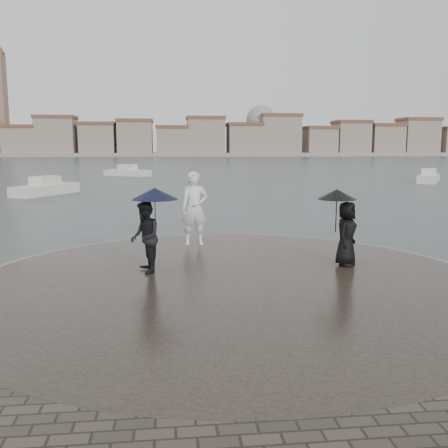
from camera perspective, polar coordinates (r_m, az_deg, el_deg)
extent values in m
plane|color=#2B3835|center=(8.33, 3.77, -15.10)|extent=(400.00, 400.00, 0.00)
cylinder|color=gray|center=(11.54, 0.72, -7.34)|extent=(12.50, 12.50, 0.32)
cylinder|color=#2D261E|center=(11.53, 0.72, -7.24)|extent=(11.90, 11.90, 0.36)
imported|color=white|center=(15.38, -3.39, 1.81)|extent=(0.83, 0.55, 2.26)
imported|color=black|center=(12.10, -9.01, -1.50)|extent=(0.81, 0.95, 1.73)
cylinder|color=black|center=(12.11, -7.86, 0.86)|extent=(0.02, 0.02, 0.90)
cone|color=black|center=(12.05, -7.92, 3.45)|extent=(1.15, 1.15, 0.28)
imported|color=black|center=(13.06, 13.80, -1.08)|extent=(0.89, 0.95, 1.64)
cylinder|color=black|center=(13.00, 12.69, 1.05)|extent=(0.02, 0.02, 0.90)
cone|color=black|center=(12.94, 12.77, 3.33)|extent=(1.02, 1.02, 0.26)
cube|color=gray|center=(170.52, -5.92, 7.92)|extent=(260.00, 20.00, 1.20)
cube|color=gray|center=(173.87, -22.15, 8.62)|extent=(10.00, 10.00, 9.00)
cube|color=brown|center=(173.97, -22.24, 10.27)|extent=(10.60, 10.60, 1.00)
cube|color=gray|center=(171.26, -18.59, 9.32)|extent=(12.00, 10.00, 12.00)
cube|color=brown|center=(171.48, -18.70, 11.49)|extent=(12.60, 10.60, 1.00)
cube|color=gray|center=(169.02, -14.21, 9.18)|extent=(11.00, 10.00, 10.00)
cube|color=brown|center=(169.16, -14.28, 11.04)|extent=(11.60, 10.60, 1.00)
cube|color=gray|center=(167.84, -10.10, 9.49)|extent=(11.00, 10.00, 11.00)
cube|color=brown|center=(168.03, -10.15, 11.54)|extent=(11.60, 10.60, 1.00)
cube|color=gray|center=(167.50, -5.94, 9.24)|extent=(10.00, 10.00, 9.00)
cube|color=brown|center=(167.61, -5.96, 10.95)|extent=(10.60, 10.60, 1.00)
cube|color=gray|center=(167.97, -2.13, 9.79)|extent=(12.00, 10.00, 12.00)
cube|color=brown|center=(168.19, -2.15, 12.00)|extent=(12.60, 10.60, 1.00)
cube|color=gray|center=(169.41, 2.32, 9.44)|extent=(11.00, 10.00, 10.00)
cube|color=brown|center=(169.55, 2.33, 11.30)|extent=(11.60, 10.60, 1.00)
cube|color=gray|center=(171.64, 6.34, 9.89)|extent=(13.00, 10.00, 13.00)
cube|color=brown|center=(171.91, 6.38, 12.22)|extent=(13.60, 10.60, 1.00)
cube|color=gray|center=(175.19, 10.86, 9.11)|extent=(10.00, 10.00, 9.00)
cube|color=brown|center=(175.30, 10.91, 10.74)|extent=(10.60, 10.60, 1.00)
cube|color=gray|center=(178.74, 14.29, 9.31)|extent=(11.00, 10.00, 11.00)
cube|color=brown|center=(178.91, 14.36, 11.23)|extent=(11.60, 10.60, 1.00)
cube|color=gray|center=(183.26, 17.84, 8.99)|extent=(11.00, 10.00, 10.00)
cube|color=brown|center=(183.40, 17.92, 10.70)|extent=(11.60, 10.60, 1.00)
cube|color=gray|center=(188.46, 21.23, 9.10)|extent=(12.00, 10.00, 12.00)
cube|color=brown|center=(188.67, 21.34, 11.08)|extent=(12.60, 10.60, 1.00)
sphere|color=gray|center=(172.58, 4.24, 11.74)|extent=(10.00, 10.00, 10.00)
cube|color=silver|center=(51.00, 22.34, 4.71)|extent=(4.35, 5.48, 0.90)
cube|color=silver|center=(50.97, 22.38, 5.38)|extent=(2.10, 2.33, 0.90)
cube|color=silver|center=(37.27, -19.69, 3.56)|extent=(3.96, 5.62, 0.90)
cube|color=silver|center=(37.23, -19.74, 4.47)|extent=(1.99, 2.33, 0.90)
cube|color=silver|center=(58.31, -10.97, 5.66)|extent=(5.56, 4.13, 0.90)
cube|color=silver|center=(58.28, -10.98, 6.25)|extent=(2.33, 2.04, 0.90)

